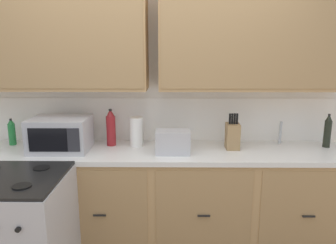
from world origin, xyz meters
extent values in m
cube|color=white|center=(0.00, 0.62, 1.23)|extent=(4.49, 0.05, 2.47)
cube|color=white|center=(0.00, 0.60, 1.14)|extent=(3.29, 0.01, 0.40)
cube|color=tan|center=(-0.85, 0.43, 1.91)|extent=(1.60, 0.34, 0.95)
cube|color=#A58052|center=(-0.85, 0.26, 1.91)|extent=(1.56, 0.01, 0.89)
cube|color=tan|center=(0.85, 0.43, 1.91)|extent=(1.60, 0.34, 0.95)
cube|color=#A58052|center=(0.85, 0.26, 1.91)|extent=(1.56, 0.01, 0.89)
cube|color=black|center=(0.00, 0.33, 0.05)|extent=(3.23, 0.48, 0.10)
cube|color=tan|center=(0.00, 0.30, 0.50)|extent=(3.29, 0.60, 0.80)
cube|color=#A88354|center=(-0.41, 0.00, 0.50)|extent=(0.76, 0.01, 0.73)
cube|color=black|center=(-0.41, -0.02, 0.49)|extent=(0.10, 0.01, 0.01)
cube|color=#A88354|center=(0.41, 0.00, 0.50)|extent=(0.76, 0.01, 0.73)
cube|color=black|center=(0.41, -0.02, 0.49)|extent=(0.10, 0.01, 0.01)
cube|color=#A88354|center=(1.23, 0.00, 0.50)|extent=(0.76, 0.01, 0.73)
cube|color=black|center=(1.23, -0.02, 0.49)|extent=(0.10, 0.01, 0.01)
cube|color=white|center=(0.00, 0.30, 0.92)|extent=(3.32, 0.63, 0.04)
cube|color=#A8AAAF|center=(1.14, 0.33, 0.92)|extent=(0.56, 0.38, 0.02)
cube|color=#B7B7BC|center=(-0.96, -0.33, 0.46)|extent=(0.76, 0.66, 0.92)
cube|color=black|center=(-0.96, -0.33, 0.93)|extent=(0.74, 0.65, 0.02)
cylinder|color=black|center=(-0.78, -0.49, 0.94)|extent=(0.12, 0.12, 0.01)
cylinder|color=black|center=(-0.78, -0.17, 0.94)|extent=(0.12, 0.12, 0.01)
cylinder|color=black|center=(-0.74, -0.67, 0.75)|extent=(0.03, 0.02, 0.03)
cube|color=#B7B7BC|center=(-0.78, 0.29, 1.08)|extent=(0.48, 0.36, 0.28)
cube|color=black|center=(-0.82, 0.10, 1.08)|extent=(0.31, 0.01, 0.19)
cube|color=#28282D|center=(-0.62, 0.10, 1.08)|extent=(0.10, 0.01, 0.19)
cube|color=#B7B7BC|center=(0.17, 0.21, 1.03)|extent=(0.28, 0.18, 0.19)
cube|color=black|center=(0.12, 0.21, 1.12)|extent=(0.02, 0.13, 0.01)
cube|color=black|center=(0.22, 0.21, 1.12)|extent=(0.02, 0.13, 0.01)
cube|color=#9C794E|center=(0.68, 0.34, 1.05)|extent=(0.11, 0.14, 0.22)
cylinder|color=black|center=(0.65, 0.33, 1.20)|extent=(0.02, 0.02, 0.09)
cylinder|color=black|center=(0.67, 0.33, 1.20)|extent=(0.02, 0.02, 0.09)
cylinder|color=black|center=(0.69, 0.33, 1.20)|extent=(0.02, 0.02, 0.09)
cylinder|color=black|center=(0.71, 0.33, 1.20)|extent=(0.02, 0.02, 0.09)
cylinder|color=#B2B5BA|center=(1.14, 0.51, 1.04)|extent=(0.02, 0.02, 0.20)
cylinder|color=white|center=(-0.15, 0.41, 1.07)|extent=(0.12, 0.12, 0.26)
cylinder|color=#237A38|center=(-1.27, 0.44, 1.03)|extent=(0.06, 0.06, 0.19)
cone|color=#237A38|center=(-1.27, 0.44, 1.15)|extent=(0.06, 0.06, 0.05)
cylinder|color=black|center=(-1.27, 0.44, 1.17)|extent=(0.02, 0.02, 0.02)
cylinder|color=maroon|center=(-0.38, 0.44, 1.07)|extent=(0.08, 0.08, 0.26)
cone|color=maroon|center=(-0.38, 0.44, 1.23)|extent=(0.07, 0.07, 0.07)
cylinder|color=black|center=(-0.38, 0.44, 1.25)|extent=(0.03, 0.03, 0.02)
cylinder|color=black|center=(1.51, 0.40, 1.05)|extent=(0.06, 0.06, 0.24)
cone|color=black|center=(1.51, 0.40, 1.20)|extent=(0.05, 0.05, 0.06)
cylinder|color=black|center=(1.51, 0.40, 1.22)|extent=(0.02, 0.02, 0.02)
camera|label=1|loc=(0.15, -2.40, 1.79)|focal=35.43mm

